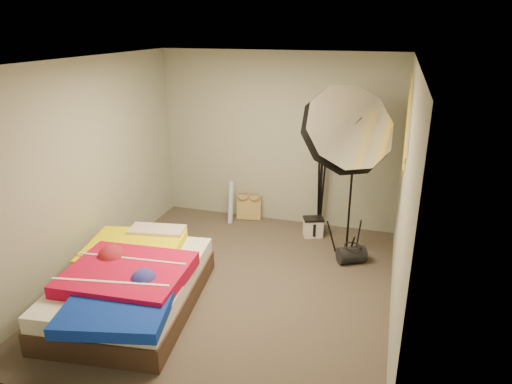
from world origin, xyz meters
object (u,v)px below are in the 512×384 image
at_px(tote_bag, 249,207).
at_px(camera_tripod, 321,188).
at_px(camera_case, 313,228).
at_px(bed, 131,284).
at_px(wrapping_roll, 231,202).
at_px(photo_umbrella, 345,132).
at_px(duffel_bag, 352,255).

height_order(tote_bag, camera_tripod, camera_tripod).
height_order(camera_case, bed, bed).
bearing_deg(tote_bag, wrapping_roll, -144.85).
xyz_separation_m(wrapping_roll, photo_umbrella, (1.69, -0.70, 1.34)).
height_order(wrapping_roll, camera_tripod, camera_tripod).
bearing_deg(wrapping_roll, camera_case, -5.49).
relative_size(wrapping_roll, bed, 0.30).
height_order(tote_bag, bed, bed).
bearing_deg(duffel_bag, bed, -171.16).
bearing_deg(camera_case, bed, -144.83).
relative_size(bed, camera_tripod, 1.92).
xyz_separation_m(wrapping_roll, camera_tripod, (1.31, 0.15, 0.32)).
height_order(bed, photo_umbrella, photo_umbrella).
bearing_deg(camera_case, camera_tripod, 61.48).
bearing_deg(photo_umbrella, camera_tripod, 113.70).
bearing_deg(camera_tripod, wrapping_roll, -173.32).
distance_m(camera_case, bed, 2.73).
relative_size(tote_bag, camera_case, 1.45).
distance_m(duffel_bag, bed, 2.69).
bearing_deg(duffel_bag, camera_case, 105.57).
bearing_deg(tote_bag, duffel_bag, -38.56).
relative_size(camera_case, bed, 0.12).
distance_m(bed, photo_umbrella, 2.92).
distance_m(wrapping_roll, photo_umbrella, 2.26).
bearing_deg(camera_case, photo_umbrella, -75.00).
height_order(bed, camera_tripod, camera_tripod).
xyz_separation_m(tote_bag, photo_umbrella, (1.47, -0.91, 1.47)).
xyz_separation_m(bed, camera_tripod, (1.57, 2.53, 0.37)).
distance_m(tote_bag, photo_umbrella, 2.27).
relative_size(tote_bag, photo_umbrella, 0.16).
bearing_deg(bed, duffel_bag, 37.57).
xyz_separation_m(duffel_bag, photo_umbrella, (-0.19, 0.04, 1.55)).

